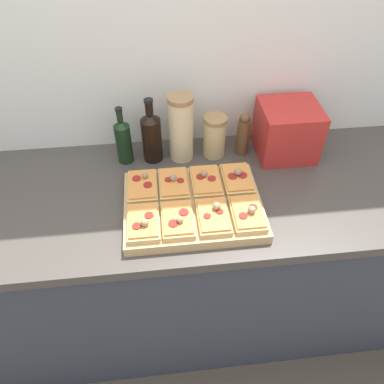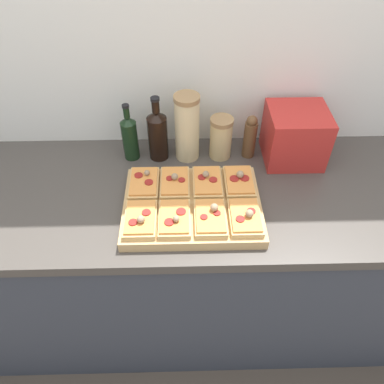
{
  "view_description": "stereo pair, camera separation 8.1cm",
  "coord_description": "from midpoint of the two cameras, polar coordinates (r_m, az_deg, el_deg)",
  "views": [
    {
      "loc": [
        -0.04,
        -0.67,
        1.87
      ],
      "look_at": [
        0.06,
        0.25,
        0.95
      ],
      "focal_mm": 35.0,
      "sensor_mm": 36.0,
      "label": 1
    },
    {
      "loc": [
        0.04,
        -0.68,
        1.87
      ],
      "look_at": [
        0.06,
        0.25,
        0.95
      ],
      "focal_mm": 35.0,
      "sensor_mm": 36.0,
      "label": 2
    }
  ],
  "objects": [
    {
      "name": "cutting_board",
      "position": [
        1.31,
        -1.62,
        -2.19
      ],
      "size": [
        0.48,
        0.36,
        0.04
      ],
      "primitive_type": "cube",
      "color": "tan",
      "rests_on": "kitchen_counter"
    },
    {
      "name": "ground_plane",
      "position": [
        1.99,
        -2.32,
        -25.8
      ],
      "size": [
        12.0,
        12.0,
        0.0
      ],
      "primitive_type": "plane",
      "color": "#4C4238"
    },
    {
      "name": "pizza_slice_front_left",
      "position": [
        1.23,
        -9.29,
        -4.64
      ],
      "size": [
        0.1,
        0.16,
        0.05
      ],
      "color": "tan",
      "rests_on": "cutting_board"
    },
    {
      "name": "pizza_slice_back_midright",
      "position": [
        1.35,
        0.43,
        1.63
      ],
      "size": [
        0.1,
        0.16,
        0.05
      ],
      "color": "tan",
      "rests_on": "cutting_board"
    },
    {
      "name": "pizza_slice_front_midleft",
      "position": [
        1.23,
        -3.95,
        -4.24
      ],
      "size": [
        0.1,
        0.16,
        0.05
      ],
      "color": "tan",
      "rests_on": "cutting_board"
    },
    {
      "name": "wall_back",
      "position": [
        1.48,
        -6.04,
        19.6
      ],
      "size": [
        6.0,
        0.06,
        2.5
      ],
      "color": "silver",
      "rests_on": "ground_plane"
    },
    {
      "name": "wine_bottle",
      "position": [
        1.48,
        -7.76,
        8.44
      ],
      "size": [
        0.08,
        0.08,
        0.27
      ],
      "color": "black",
      "rests_on": "kitchen_counter"
    },
    {
      "name": "pizza_slice_front_right",
      "position": [
        1.25,
        6.63,
        -3.32
      ],
      "size": [
        0.1,
        0.16,
        0.05
      ],
      "color": "tan",
      "rests_on": "cutting_board"
    },
    {
      "name": "pizza_slice_back_right",
      "position": [
        1.37,
        5.23,
        1.99
      ],
      "size": [
        0.1,
        0.16,
        0.05
      ],
      "color": "tan",
      "rests_on": "cutting_board"
    },
    {
      "name": "grain_jar_short",
      "position": [
        1.5,
        1.92,
        8.44
      ],
      "size": [
        0.09,
        0.09,
        0.18
      ],
      "color": "tan",
      "rests_on": "kitchen_counter"
    },
    {
      "name": "grain_jar_tall",
      "position": [
        1.46,
        -3.3,
        9.66
      ],
      "size": [
        0.1,
        0.1,
        0.28
      ],
      "color": "beige",
      "rests_on": "kitchen_counter"
    },
    {
      "name": "pepper_mill",
      "position": [
        1.52,
        6.29,
        8.76
      ],
      "size": [
        0.05,
        0.05,
        0.19
      ],
      "color": "brown",
      "rests_on": "kitchen_counter"
    },
    {
      "name": "pizza_slice_back_midleft",
      "position": [
        1.35,
        -4.42,
        1.24
      ],
      "size": [
        0.1,
        0.16,
        0.05
      ],
      "color": "tan",
      "rests_on": "cutting_board"
    },
    {
      "name": "pizza_slice_front_midright",
      "position": [
        1.23,
        1.39,
        -3.74
      ],
      "size": [
        0.1,
        0.16,
        0.05
      ],
      "color": "tan",
      "rests_on": "cutting_board"
    },
    {
      "name": "pizza_slice_back_left",
      "position": [
        1.35,
        -9.25,
        0.87
      ],
      "size": [
        0.1,
        0.16,
        0.05
      ],
      "color": "tan",
      "rests_on": "cutting_board"
    },
    {
      "name": "kitchen_counter",
      "position": [
        1.73,
        -3.63,
        -10.67
      ],
      "size": [
        2.63,
        0.67,
        0.9
      ],
      "color": "#333842",
      "rests_on": "ground_plane"
    },
    {
      "name": "toaster_oven",
      "position": [
        1.54,
        12.84,
        9.1
      ],
      "size": [
        0.25,
        0.21,
        0.21
      ],
      "color": "red",
      "rests_on": "kitchen_counter"
    },
    {
      "name": "olive_oil_bottle",
      "position": [
        1.5,
        -11.96,
        7.7
      ],
      "size": [
        0.06,
        0.06,
        0.24
      ],
      "color": "black",
      "rests_on": "kitchen_counter"
    }
  ]
}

